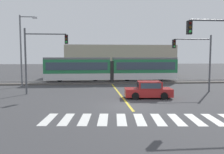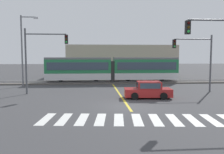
{
  "view_description": "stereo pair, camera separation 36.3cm",
  "coord_description": "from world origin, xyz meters",
  "px_view_note": "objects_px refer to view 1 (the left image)",
  "views": [
    {
      "loc": [
        -2.94,
        -17.43,
        3.78
      ],
      "look_at": [
        -0.65,
        7.23,
        1.6
      ],
      "focal_mm": 38.0,
      "sensor_mm": 36.0,
      "label": 1
    },
    {
      "loc": [
        -2.58,
        -17.46,
        3.78
      ],
      "look_at": [
        -0.65,
        7.23,
        1.6
      ],
      "focal_mm": 38.0,
      "sensor_mm": 36.0,
      "label": 2
    }
  ],
  "objects_px": {
    "light_rail_tram": "(111,68)",
    "street_lamp_west": "(22,47)",
    "sedan_crossing": "(148,90)",
    "traffic_light_mid_right": "(197,54)",
    "traffic_light_near_right": "(222,48)",
    "traffic_light_mid_left": "(40,51)"
  },
  "relations": [
    {
      "from": "traffic_light_near_right",
      "to": "traffic_light_mid_left",
      "type": "bearing_deg",
      "value": 148.27
    },
    {
      "from": "light_rail_tram",
      "to": "sedan_crossing",
      "type": "height_order",
      "value": "light_rail_tram"
    },
    {
      "from": "light_rail_tram",
      "to": "traffic_light_mid_left",
      "type": "relative_size",
      "value": 2.84
    },
    {
      "from": "light_rail_tram",
      "to": "traffic_light_mid_left",
      "type": "distance_m",
      "value": 12.55
    },
    {
      "from": "light_rail_tram",
      "to": "traffic_light_near_right",
      "type": "height_order",
      "value": "traffic_light_near_right"
    },
    {
      "from": "traffic_light_mid_left",
      "to": "traffic_light_mid_right",
      "type": "bearing_deg",
      "value": 0.5
    },
    {
      "from": "traffic_light_near_right",
      "to": "traffic_light_mid_right",
      "type": "bearing_deg",
      "value": 74.85
    },
    {
      "from": "traffic_light_mid_left",
      "to": "traffic_light_near_right",
      "type": "bearing_deg",
      "value": -31.73
    },
    {
      "from": "sedan_crossing",
      "to": "traffic_light_mid_left",
      "type": "relative_size",
      "value": 0.66
    },
    {
      "from": "sedan_crossing",
      "to": "traffic_light_mid_right",
      "type": "bearing_deg",
      "value": 28.81
    },
    {
      "from": "light_rail_tram",
      "to": "sedan_crossing",
      "type": "xyz_separation_m",
      "value": [
        2.26,
        -12.65,
        -1.35
      ]
    },
    {
      "from": "sedan_crossing",
      "to": "traffic_light_mid_right",
      "type": "height_order",
      "value": "traffic_light_mid_right"
    },
    {
      "from": "street_lamp_west",
      "to": "sedan_crossing",
      "type": "bearing_deg",
      "value": -34.79
    },
    {
      "from": "light_rail_tram",
      "to": "traffic_light_mid_right",
      "type": "distance_m",
      "value": 12.63
    },
    {
      "from": "traffic_light_mid_right",
      "to": "traffic_light_mid_left",
      "type": "xyz_separation_m",
      "value": [
        -16.22,
        -0.14,
        0.27
      ]
    },
    {
      "from": "light_rail_tram",
      "to": "traffic_light_near_right",
      "type": "relative_size",
      "value": 2.79
    },
    {
      "from": "sedan_crossing",
      "to": "traffic_light_mid_right",
      "type": "xyz_separation_m",
      "value": [
        6.04,
        3.32,
        3.3
      ]
    },
    {
      "from": "light_rail_tram",
      "to": "street_lamp_west",
      "type": "height_order",
      "value": "street_lamp_west"
    },
    {
      "from": "traffic_light_mid_right",
      "to": "street_lamp_west",
      "type": "distance_m",
      "value": 20.51
    },
    {
      "from": "traffic_light_mid_left",
      "to": "street_lamp_west",
      "type": "height_order",
      "value": "street_lamp_west"
    },
    {
      "from": "traffic_light_mid_right",
      "to": "traffic_light_near_right",
      "type": "distance_m",
      "value": 9.03
    },
    {
      "from": "sedan_crossing",
      "to": "traffic_light_mid_right",
      "type": "relative_size",
      "value": 0.72
    }
  ]
}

